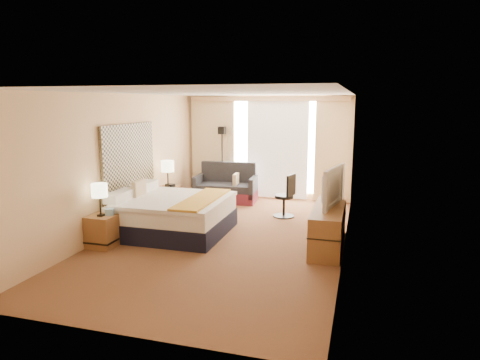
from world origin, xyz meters
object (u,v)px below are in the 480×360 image
(media_dresser, at_px, (328,227))
(bed, at_px, (172,214))
(lamp_left, at_px, (99,191))
(loveseat, at_px, (226,189))
(floor_lamp, at_px, (222,148))
(desk_chair, at_px, (286,198))
(lamp_right, at_px, (168,167))
(nightstand_right, at_px, (168,199))
(nightstand_left, at_px, (104,231))
(television, at_px, (327,186))

(media_dresser, bearing_deg, bed, -179.53)
(bed, relative_size, lamp_left, 3.57)
(media_dresser, distance_m, lamp_left, 3.91)
(loveseat, height_order, floor_lamp, floor_lamp)
(desk_chair, bearing_deg, lamp_right, -157.18)
(nightstand_right, distance_m, media_dresser, 3.97)
(nightstand_right, xyz_separation_m, media_dresser, (3.70, -1.45, 0.07))
(nightstand_right, bearing_deg, bed, -61.23)
(loveseat, bearing_deg, lamp_right, -128.29)
(bed, xyz_separation_m, desk_chair, (1.86, 1.70, 0.06))
(nightstand_left, distance_m, loveseat, 3.96)
(floor_lamp, bearing_deg, nightstand_left, -99.58)
(media_dresser, distance_m, loveseat, 3.90)
(bed, relative_size, lamp_right, 3.27)
(loveseat, relative_size, television, 1.35)
(desk_chair, relative_size, lamp_right, 1.53)
(media_dresser, height_order, desk_chair, desk_chair)
(floor_lamp, bearing_deg, nightstand_right, -112.20)
(desk_chair, distance_m, television, 1.95)
(media_dresser, bearing_deg, loveseat, 134.42)
(bed, bearing_deg, lamp_left, -125.71)
(desk_chair, xyz_separation_m, lamp_left, (-2.65, -2.81, 0.57))
(media_dresser, relative_size, floor_lamp, 0.99)
(media_dresser, height_order, television, television)
(media_dresser, xyz_separation_m, bed, (-2.89, -0.02, 0.01))
(media_dresser, bearing_deg, television, 113.83)
(nightstand_right, xyz_separation_m, lamp_left, (0.02, -2.58, 0.71))
(lamp_left, bearing_deg, desk_chair, 46.61)
(lamp_right, bearing_deg, nightstand_right, 137.40)
(lamp_right, relative_size, television, 0.53)
(nightstand_right, distance_m, floor_lamp, 2.16)
(media_dresser, xyz_separation_m, lamp_left, (-3.68, -1.13, 0.63))
(lamp_right, bearing_deg, media_dresser, -21.10)
(bed, height_order, lamp_right, lamp_right)
(nightstand_right, relative_size, desk_chair, 0.59)
(floor_lamp, height_order, lamp_left, floor_lamp)
(loveseat, xyz_separation_m, desk_chair, (1.70, -1.10, 0.11))
(media_dresser, xyz_separation_m, desk_chair, (-1.03, 1.68, 0.07))
(television, bearing_deg, nightstand_right, 81.06)
(floor_lamp, height_order, lamp_right, floor_lamp)
(bed, bearing_deg, nightstand_right, 118.77)
(nightstand_right, relative_size, floor_lamp, 0.30)
(nightstand_left, bearing_deg, floor_lamp, 80.42)
(bed, bearing_deg, television, 2.76)
(nightstand_right, bearing_deg, lamp_left, -89.66)
(bed, xyz_separation_m, lamp_left, (-0.79, -1.10, 0.63))
(loveseat, bearing_deg, bed, -97.52)
(desk_chair, xyz_separation_m, lamp_right, (-2.63, -0.27, 0.61))
(loveseat, bearing_deg, desk_chair, -37.26)
(bed, bearing_deg, lamp_right, 118.13)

